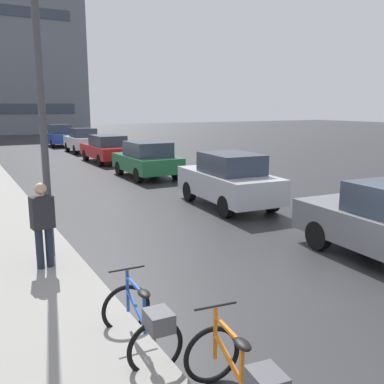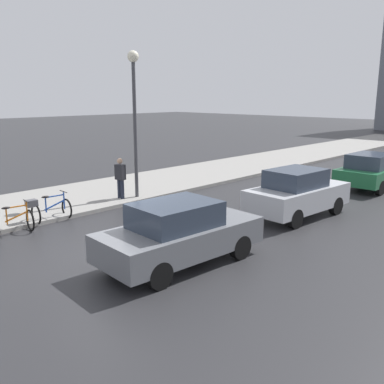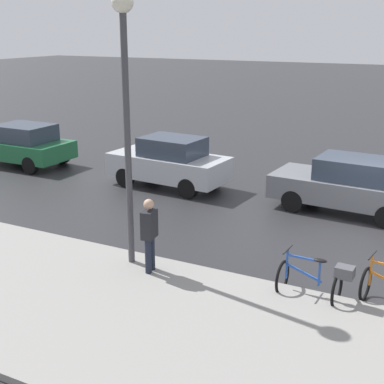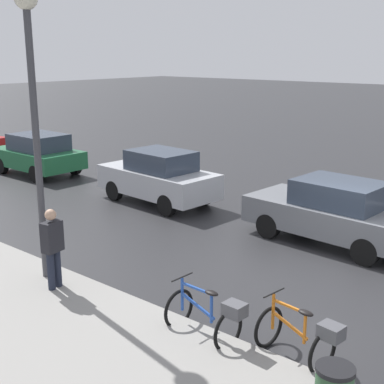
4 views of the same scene
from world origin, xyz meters
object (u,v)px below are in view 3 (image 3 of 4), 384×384
car_silver (170,162)px  pedestrian (149,234)px  bicycle_second (317,279)px  car_grey (349,185)px  streetlamp (125,86)px  car_green (24,145)px

car_silver → pedestrian: size_ratio=2.34×
bicycle_second → car_grey: size_ratio=0.33×
car_grey → car_silver: 5.86m
car_silver → pedestrian: 6.85m
car_silver → streetlamp: size_ratio=0.71×
bicycle_second → car_green: size_ratio=0.38×
car_green → pedestrian: pedestrian is taller
bicycle_second → car_green: 14.07m
car_grey → car_green: (-0.14, 12.32, 0.01)m
pedestrian → car_grey: bearing=-24.5°
car_silver → car_green: (-0.01, 6.46, -0.03)m
car_green → pedestrian: (-6.15, -9.46, 0.18)m
bicycle_second → streetlamp: 5.39m
car_green → bicycle_second: bearing=-113.5°
car_grey → pedestrian: 6.91m
car_green → streetlamp: streetlamp is taller
car_grey → car_silver: car_silver is taller
car_silver → streetlamp: (-5.93, -2.37, 3.16)m
bicycle_second → car_grey: (5.74, 0.58, 0.33)m
car_silver → streetlamp: streetlamp is taller
bicycle_second → streetlamp: bearing=94.4°
bicycle_second → streetlamp: (-0.32, 4.07, 3.52)m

